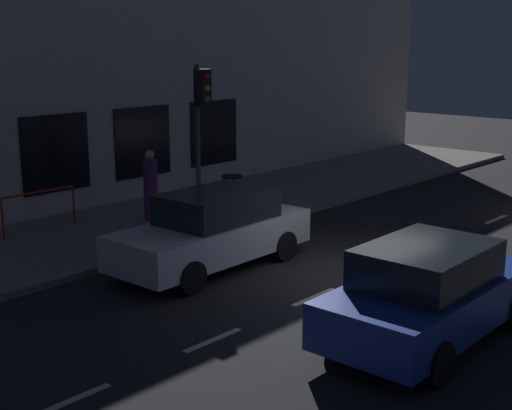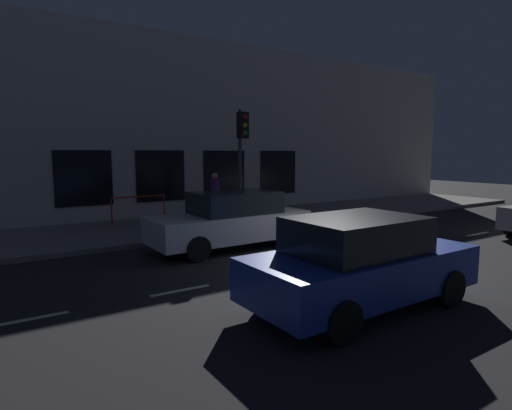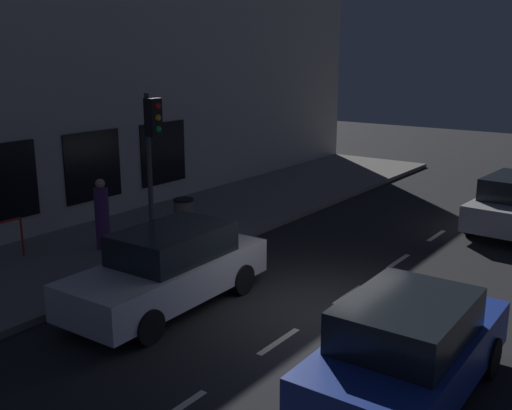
{
  "view_description": "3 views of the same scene",
  "coord_description": "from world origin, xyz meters",
  "px_view_note": "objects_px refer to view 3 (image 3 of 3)",
  "views": [
    {
      "loc": [
        -7.51,
        11.56,
        4.59
      ],
      "look_at": [
        2.87,
        -0.01,
        1.01
      ],
      "focal_mm": 50.52,
      "sensor_mm": 36.0,
      "label": 1
    },
    {
      "loc": [
        -7.31,
        7.22,
        2.63
      ],
      "look_at": [
        3.32,
        0.31,
        1.05
      ],
      "focal_mm": 29.28,
      "sensor_mm": 36.0,
      "label": 2
    },
    {
      "loc": [
        -5.4,
        9.72,
        4.93
      ],
      "look_at": [
        3.08,
        -1.95,
        1.29
      ],
      "focal_mm": 42.67,
      "sensor_mm": 36.0,
      "label": 3
    }
  ],
  "objects_px": {
    "trash_bin": "(184,213)",
    "traffic_light": "(152,141)",
    "parked_car_0": "(169,268)",
    "pedestrian_0": "(102,216)",
    "parked_car_1": "(408,348)"
  },
  "relations": [
    {
      "from": "parked_car_1",
      "to": "trash_bin",
      "type": "distance_m",
      "value": 9.34
    },
    {
      "from": "trash_bin",
      "to": "traffic_light",
      "type": "bearing_deg",
      "value": 119.6
    },
    {
      "from": "traffic_light",
      "to": "trash_bin",
      "type": "distance_m",
      "value": 3.71
    },
    {
      "from": "parked_car_0",
      "to": "pedestrian_0",
      "type": "relative_size",
      "value": 2.52
    },
    {
      "from": "parked_car_0",
      "to": "traffic_light",
      "type": "bearing_deg",
      "value": -39.98
    },
    {
      "from": "parked_car_1",
      "to": "pedestrian_0",
      "type": "xyz_separation_m",
      "value": [
        8.71,
        -1.77,
        0.19
      ]
    },
    {
      "from": "pedestrian_0",
      "to": "trash_bin",
      "type": "bearing_deg",
      "value": 11.64
    },
    {
      "from": "traffic_light",
      "to": "trash_bin",
      "type": "xyz_separation_m",
      "value": [
        1.39,
        -2.44,
        -2.42
      ]
    },
    {
      "from": "traffic_light",
      "to": "parked_car_0",
      "type": "height_order",
      "value": "traffic_light"
    },
    {
      "from": "traffic_light",
      "to": "parked_car_1",
      "type": "bearing_deg",
      "value": 165.11
    },
    {
      "from": "parked_car_1",
      "to": "pedestrian_0",
      "type": "bearing_deg",
      "value": 167.85
    },
    {
      "from": "traffic_light",
      "to": "parked_car_0",
      "type": "relative_size",
      "value": 0.87
    },
    {
      "from": "traffic_light",
      "to": "trash_bin",
      "type": "bearing_deg",
      "value": -60.4
    },
    {
      "from": "trash_bin",
      "to": "parked_car_1",
      "type": "bearing_deg",
      "value": 152.73
    },
    {
      "from": "parked_car_0",
      "to": "trash_bin",
      "type": "xyz_separation_m",
      "value": [
        3.19,
        -3.89,
        -0.22
      ]
    }
  ]
}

